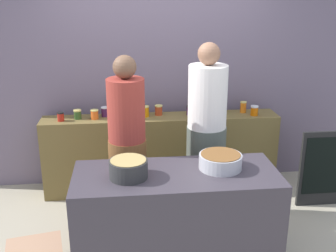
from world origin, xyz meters
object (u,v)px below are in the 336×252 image
preserve_jar_7 (200,108)px  preserve_jar_11 (254,111)px  cooking_pot_left (128,169)px  preserve_jar_2 (95,114)px  cook_in_cap (206,143)px  preserve_jar_6 (190,110)px  cook_with_tongs (128,155)px  preserve_jar_5 (159,110)px  preserve_jar_8 (211,109)px  preserve_jar_10 (243,107)px  preserve_jar_4 (145,111)px  preserve_jar_0 (61,117)px  preserve_jar_9 (223,107)px  preserve_jar_1 (78,114)px  chalkboard_sign (322,168)px  preserve_jar_3 (105,112)px  cooking_pot_center (220,161)px

preserve_jar_7 → preserve_jar_11: size_ratio=1.28×
preserve_jar_11 → cooking_pot_left: size_ratio=0.36×
preserve_jar_2 → cook_in_cap: cook_in_cap is taller
preserve_jar_2 → preserve_jar_6: (1.08, 0.04, 0.00)m
preserve_jar_2 → cook_with_tongs: size_ratio=0.06×
preserve_jar_5 → preserve_jar_11: (1.09, -0.13, -0.00)m
preserve_jar_6 → preserve_jar_8: (0.25, 0.04, 0.00)m
preserve_jar_6 → preserve_jar_10: bearing=2.4°
preserve_jar_4 → preserve_jar_8: 0.77m
preserve_jar_7 → preserve_jar_0: bearing=-176.6°
preserve_jar_2 → preserve_jar_5: (0.72, 0.07, 0.01)m
cook_in_cap → preserve_jar_6: bearing=94.5°
preserve_jar_4 → preserve_jar_5: (0.15, 0.05, -0.00)m
preserve_jar_7 → cook_with_tongs: (-0.85, -0.87, -0.19)m
preserve_jar_9 → preserve_jar_11: (0.34, -0.14, -0.02)m
preserve_jar_1 → chalkboard_sign: bearing=-12.3°
cook_in_cap → preserve_jar_8: bearing=75.1°
preserve_jar_5 → chalkboard_sign: size_ratio=0.13×
preserve_jar_3 → chalkboard_sign: size_ratio=0.13×
cook_in_cap → preserve_jar_5: bearing=119.6°
preserve_jar_4 → preserve_jar_9: 0.91m
preserve_jar_5 → preserve_jar_8: size_ratio=1.04×
preserve_jar_7 → preserve_jar_10: preserve_jar_7 is taller
preserve_jar_1 → preserve_jar_2: 0.19m
preserve_jar_5 → preserve_jar_7: bearing=-1.9°
preserve_jar_2 → preserve_jar_6: bearing=2.2°
cook_in_cap → chalkboard_sign: 1.37m
preserve_jar_0 → preserve_jar_3: bearing=13.8°
preserve_jar_0 → preserve_jar_2: bearing=5.3°
preserve_jar_6 → cooking_pot_center: 1.37m
preserve_jar_9 → cook_with_tongs: 1.45m
preserve_jar_0 → preserve_jar_1: 0.19m
preserve_jar_2 → preserve_jar_4: bearing=2.5°
preserve_jar_6 → preserve_jar_8: 0.25m
preserve_jar_2 → preserve_jar_9: bearing=3.1°
cooking_pot_left → cook_in_cap: bearing=44.4°
preserve_jar_7 → cook_in_cap: cook_in_cap is taller
preserve_jar_4 → preserve_jar_7: preserve_jar_7 is taller
cook_in_cap → preserve_jar_9: bearing=65.2°
preserve_jar_2 → cooking_pot_center: preserve_jar_2 is taller
preserve_jar_4 → chalkboard_sign: size_ratio=0.14×
preserve_jar_2 → preserve_jar_5: preserve_jar_5 is taller
cooking_pot_center → preserve_jar_4: bearing=112.2°
preserve_jar_8 → cook_with_tongs: (-0.98, -0.89, -0.17)m
preserve_jar_11 → preserve_jar_9: bearing=157.7°
chalkboard_sign → preserve_jar_3: bearing=164.7°
preserve_jar_1 → preserve_jar_11: preserve_jar_11 is taller
preserve_jar_3 → preserve_jar_4: preserve_jar_4 is taller
preserve_jar_4 → preserve_jar_7: size_ratio=0.88×
preserve_jar_2 → preserve_jar_4: 0.57m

